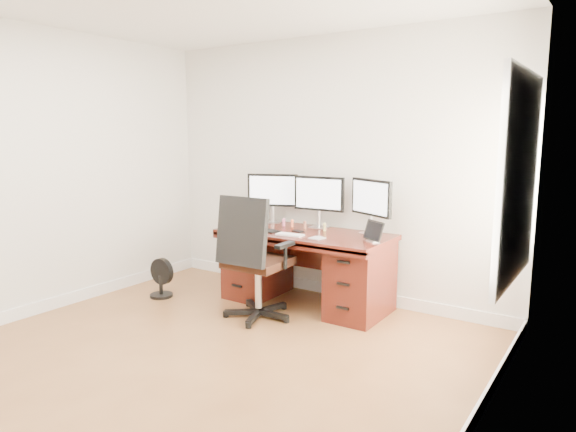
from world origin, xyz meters
The scene contains 19 objects.
ground centered at (0.00, 0.00, 0.00)m, with size 4.50×4.50×0.00m, color brown.
back_wall centered at (0.00, 2.25, 1.35)m, with size 4.00×0.10×2.70m, color silver.
right_wall centered at (2.00, 0.11, 1.35)m, with size 0.10×4.50×2.70m.
desk centered at (0.00, 1.83, 0.40)m, with size 1.70×0.80×0.75m.
office_chair centered at (-0.18, 1.22, 0.38)m, with size 0.67×0.64×1.17m.
floor_fan centered at (-1.40, 1.18, 0.20)m, with size 0.28×0.24×0.41m.
monitor_left centered at (-0.58, 2.07, 1.09)m, with size 0.52×0.23×0.53m.
monitor_center centered at (0.00, 2.07, 1.09)m, with size 0.55×0.15×0.53m.
monitor_right centered at (0.58, 2.07, 1.09)m, with size 0.51×0.27×0.53m.
tablet_left centered at (-0.78, 1.75, 0.84)m, with size 0.25×0.14×0.19m.
tablet_right centered at (0.75, 1.75, 0.84)m, with size 0.24×0.18×0.19m.
keyboard centered at (-0.02, 1.57, 0.76)m, with size 0.26×0.11×0.01m, color white.
trackpad centered at (0.27, 1.59, 0.76)m, with size 0.12×0.12×0.01m, color #BABDC2.
drawing_tablet centered at (-0.30, 1.63, 0.76)m, with size 0.20×0.13×0.01m, color black.
phone centered at (-0.06, 1.77, 0.76)m, with size 0.13×0.07×0.01m, color black.
figurine_pink centered at (-0.35, 1.95, 0.80)m, with size 0.03×0.03×0.08m.
figurine_orange centered at (-0.25, 1.95, 0.80)m, with size 0.03×0.03×0.08m.
figurine_brown centered at (-0.09, 1.95, 0.80)m, with size 0.03×0.03×0.08m.
figurine_yellow centered at (0.14, 1.95, 0.80)m, with size 0.03×0.03×0.08m.
Camera 1 is at (2.62, -2.43, 1.72)m, focal length 32.00 mm.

